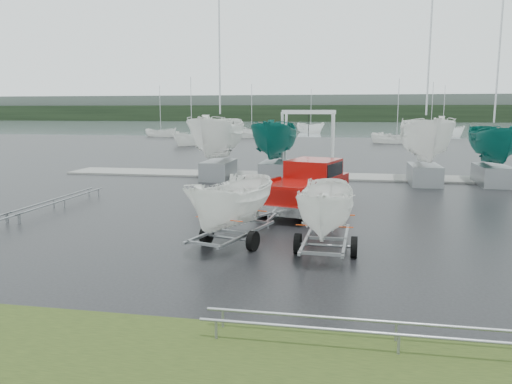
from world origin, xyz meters
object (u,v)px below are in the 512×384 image
object	(u,v)px
trailer_parked	(328,166)
boat_hoist	(308,134)
pickup_truck	(308,184)
trailer_hitched	(232,161)

from	to	relation	value
trailer_parked	boat_hoist	size ratio (longest dim) A/B	1.14
trailer_parked	boat_hoist	xyz separation A→B (m)	(-1.91, 16.88, 0.12)
trailer_parked	boat_hoist	bearing A→B (deg)	98.54
pickup_truck	boat_hoist	xyz separation A→B (m)	(-0.83, 10.28, 1.62)
pickup_truck	boat_hoist	world-z (taller)	boat_hoist
trailer_hitched	trailer_parked	size ratio (longest dim) A/B	1.03
pickup_truck	trailer_parked	xyz separation A→B (m)	(1.08, -6.60, 1.50)
pickup_truck	trailer_hitched	distance (m)	6.73
pickup_truck	trailer_hitched	xyz separation A→B (m)	(-1.77, -6.30, 1.56)
pickup_truck	boat_hoist	size ratio (longest dim) A/B	1.55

